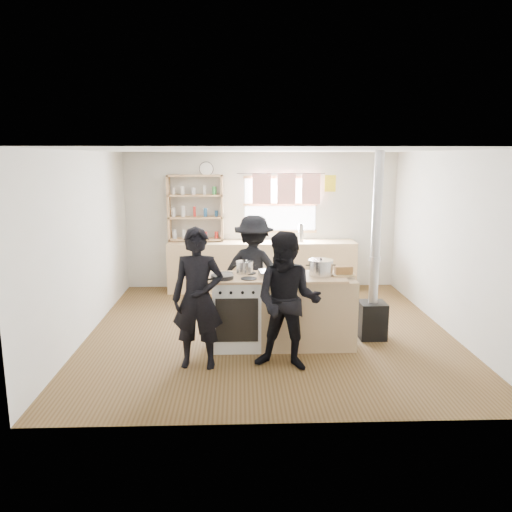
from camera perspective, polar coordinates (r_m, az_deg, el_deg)
name	(u,v)px	position (r m, az deg, el deg)	size (l,w,h in m)	color
ground	(269,331)	(7.13, 1.51, -8.57)	(5.00, 5.00, 0.01)	brown
back_counter	(262,266)	(9.14, 0.68, -1.15)	(3.40, 0.55, 0.90)	tan
shelving_unit	(195,208)	(9.11, -6.93, 5.50)	(1.00, 0.28, 1.20)	tan
thermos	(301,233)	(9.09, 5.16, 2.62)	(0.10, 0.10, 0.31)	silver
cooking_island	(283,311)	(6.47, 3.12, -6.27)	(1.97, 0.64, 0.93)	white
skillet_greens	(222,277)	(6.20, -3.89, -2.36)	(0.40, 0.40, 0.05)	black
roast_tray	(274,273)	(6.31, 2.09, -1.97)	(0.40, 0.31, 0.07)	silver
stockpot_stove	(245,267)	(6.45, -1.30, -1.30)	(0.22, 0.22, 0.18)	silver
stockpot_counter	(321,268)	(6.38, 7.41, -1.33)	(0.31, 0.31, 0.23)	#BABABD
bread_board	(343,272)	(6.44, 9.96, -1.76)	(0.28, 0.21, 0.12)	tan
flue_heater	(373,291)	(6.86, 13.26, -3.95)	(0.35, 0.35, 2.50)	black
person_near_left	(198,299)	(5.77, -6.66, -4.85)	(0.60, 0.39, 1.64)	black
person_near_right	(288,302)	(5.70, 3.64, -5.21)	(0.78, 0.61, 1.60)	black
person_far	(254,270)	(7.29, -0.24, -1.58)	(1.03, 0.59, 1.59)	black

